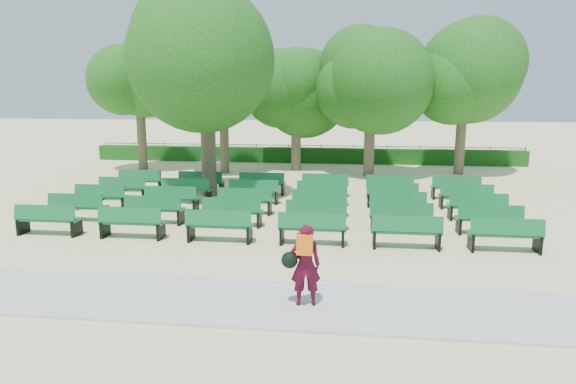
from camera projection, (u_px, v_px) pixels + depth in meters
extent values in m
plane|color=beige|center=(267.00, 217.00, 17.71)|extent=(120.00, 120.00, 0.00)
cube|color=beige|center=(208.00, 302.00, 10.49)|extent=(30.00, 2.20, 0.06)
cube|color=silver|center=(222.00, 281.00, 11.61)|extent=(30.00, 0.12, 0.10)
cube|color=#164E14|center=(304.00, 155.00, 31.25)|extent=(26.00, 0.70, 0.90)
cube|color=#116530|center=(282.00, 201.00, 18.01)|extent=(1.94, 0.68, 0.06)
cube|color=#116530|center=(281.00, 195.00, 17.74)|extent=(1.91, 0.30, 0.45)
cylinder|color=brown|center=(209.00, 152.00, 21.08)|extent=(0.61, 0.61, 3.61)
ellipsoid|color=#1F5F19|center=(206.00, 67.00, 20.43)|extent=(5.79, 5.79, 5.21)
imported|color=#44091C|center=(305.00, 265.00, 10.14)|extent=(0.66, 0.49, 1.66)
cube|color=orange|center=(305.00, 245.00, 9.86)|extent=(0.31, 0.15, 0.39)
sphere|color=black|center=(290.00, 260.00, 10.10)|extent=(0.33, 0.33, 0.33)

